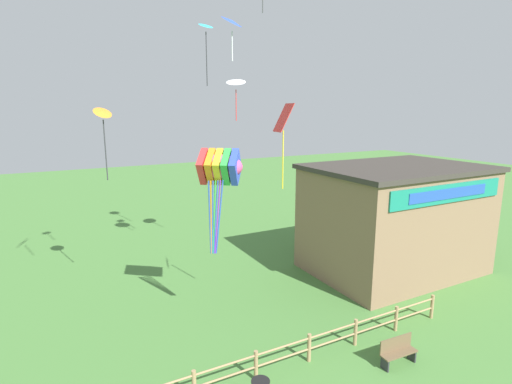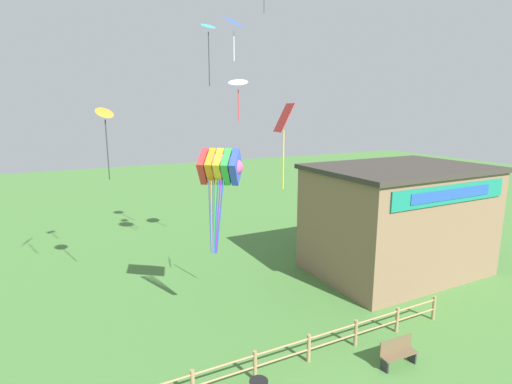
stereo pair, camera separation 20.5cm
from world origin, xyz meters
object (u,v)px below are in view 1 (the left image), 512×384
Objects in this scene: kite_red_diamond at (283,127)px; kite_orange_delta at (103,118)px; kite_white_delta at (236,82)px; kite_rainbow_parafoil at (219,168)px; kite_cyan_delta at (206,30)px; kite_blue_delta at (232,22)px; park_bench_by_building at (398,351)px; seaside_building at (394,218)px.

kite_orange_delta is (-5.56, 5.59, 0.28)m from kite_red_diamond.
kite_orange_delta is at bearing -164.62° from kite_white_delta.
kite_red_diamond is at bearing -102.20° from kite_white_delta.
kite_cyan_delta is (2.28, 6.95, 6.32)m from kite_rainbow_parafoil.
kite_blue_delta is (5.71, -0.84, 4.25)m from kite_orange_delta.
kite_red_diamond is 1.01× the size of kite_orange_delta.
kite_blue_delta is (-1.49, -2.82, 2.44)m from kite_white_delta.
park_bench_by_building is 14.72m from kite_orange_delta.
kite_white_delta is (-0.72, 11.55, 9.71)m from park_bench_by_building.
kite_blue_delta reaches higher than park_bench_by_building.
kite_white_delta is 1.14× the size of kite_blue_delta.
park_bench_by_building is 0.44× the size of kite_red_diamond.
seaside_building is at bearing -35.95° from kite_cyan_delta.
kite_orange_delta is (-7.20, -1.98, -1.81)m from kite_white_delta.
park_bench_by_building is at bearing -75.79° from kite_blue_delta.
kite_red_diamond is 6.57m from kite_blue_delta.
seaside_building is at bearing 4.71° from kite_rainbow_parafoil.
kite_red_diamond is at bearing -91.72° from kite_blue_delta.
kite_rainbow_parafoil is at bearing -122.72° from kite_blue_delta.
kite_red_diamond reaches higher than kite_rainbow_parafoil.
seaside_building is 15.59m from kite_orange_delta.
kite_orange_delta is 1.56× the size of kite_blue_delta.
kite_rainbow_parafoil is 5.78m from kite_orange_delta.
kite_cyan_delta is at bearing 25.57° from kite_orange_delta.
kite_rainbow_parafoil is (-10.65, -0.88, 3.63)m from seaside_building.
park_bench_by_building is 0.70× the size of kite_blue_delta.
kite_cyan_delta reaches higher than kite_orange_delta.
seaside_building is at bearing -12.94° from kite_orange_delta.
kite_rainbow_parafoil is (-4.34, 5.42, 6.07)m from park_bench_by_building.
kite_white_delta is at bearing 77.80° from kite_red_diamond.
park_bench_by_building is 0.43× the size of kite_cyan_delta.
seaside_building is at bearing 44.96° from park_bench_by_building.
kite_cyan_delta is 7.89m from kite_orange_delta.
kite_rainbow_parafoil is 1.27× the size of kite_cyan_delta.
kite_cyan_delta is (-8.37, 6.07, 9.95)m from seaside_building.
park_bench_by_building is at bearing -86.44° from kite_white_delta.
kite_blue_delta reaches higher than kite_orange_delta.
kite_blue_delta reaches higher than kite_rainbow_parafoil.
kite_orange_delta is at bearing -154.43° from kite_cyan_delta.
kite_cyan_delta is at bearing 99.47° from park_bench_by_building.
kite_rainbow_parafoil is 1.81× the size of kite_white_delta.
kite_red_diamond is at bearing 120.64° from park_bench_by_building.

